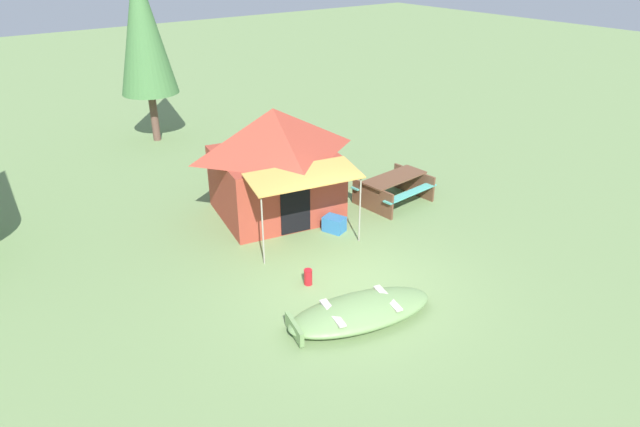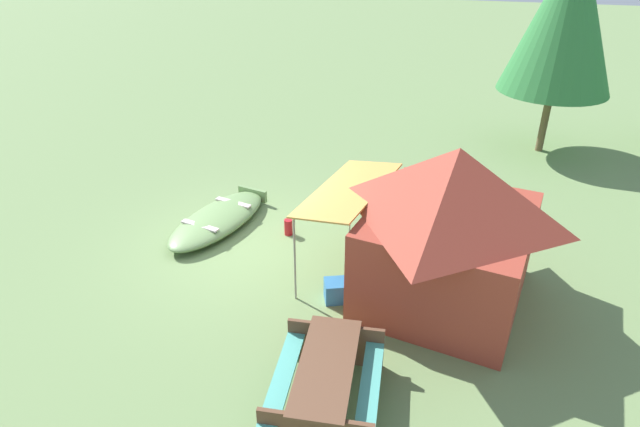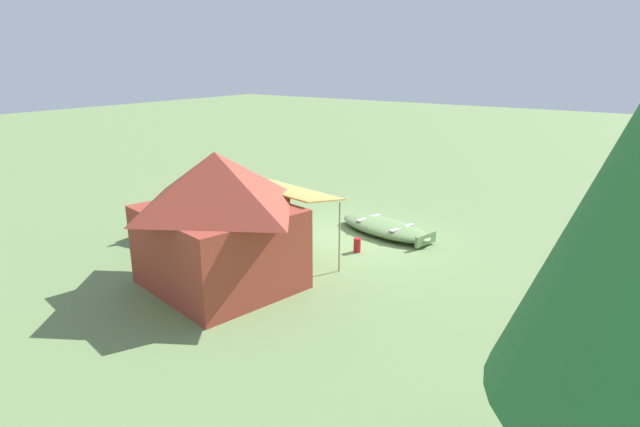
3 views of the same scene
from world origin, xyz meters
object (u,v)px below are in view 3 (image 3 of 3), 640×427
Objects in this scene: fuel_can at (357,245)px; picnic_table at (179,222)px; canvas_cabin_tent at (218,218)px; beached_rowboat at (385,227)px; cooler_box at (256,247)px.

picnic_table is at bearing 24.03° from fuel_can.
canvas_cabin_tent is 12.10× the size of fuel_can.
beached_rowboat is 5.39m from picnic_table.
canvas_cabin_tent is at bearing 108.34° from cooler_box.
canvas_cabin_tent is 3.34m from picnic_table.
canvas_cabin_tent reaches higher than fuel_can.
canvas_cabin_tent is 8.32× the size of cooler_box.
picnic_table is at bearing 39.73° from beached_rowboat.
picnic_table is 4.62m from fuel_can.
cooler_box reaches higher than fuel_can.
beached_rowboat is 5.12m from canvas_cabin_tent.
cooler_box is (1.82, 3.09, -0.00)m from beached_rowboat.
beached_rowboat is 0.73× the size of canvas_cabin_tent.
beached_rowboat is 3.59m from cooler_box.
fuel_can is at bearing -112.22° from canvas_cabin_tent.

